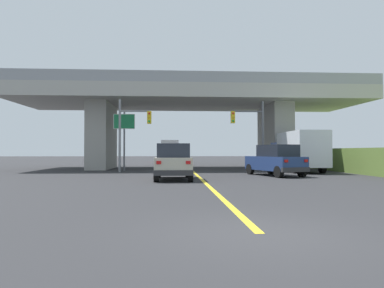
# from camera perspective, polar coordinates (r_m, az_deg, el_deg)

# --- Properties ---
(ground) EXTENTS (160.00, 160.00, 0.00)m
(ground) POSITION_cam_1_polar(r_m,az_deg,el_deg) (32.62, -0.38, -4.00)
(ground) COLOR #2B2B2D
(overpass_bridge) EXTENTS (31.33, 9.99, 8.02)m
(overpass_bridge) POSITION_cam_1_polar(r_m,az_deg,el_deg) (32.83, -0.38, 5.90)
(overpass_bridge) COLOR #A8A59E
(overpass_bridge) RESTS_ON ground
(lane_divider_stripe) EXTENTS (0.20, 23.25, 0.01)m
(lane_divider_stripe) POSITION_cam_1_polar(r_m,az_deg,el_deg) (18.48, 1.96, -6.15)
(lane_divider_stripe) COLOR yellow
(lane_divider_stripe) RESTS_ON ground
(suv_lead) EXTENTS (2.04, 4.31, 2.02)m
(suv_lead) POSITION_cam_1_polar(r_m,az_deg,el_deg) (19.74, -3.08, -2.90)
(suv_lead) COLOR #B7B29E
(suv_lead) RESTS_ON ground
(suv_crossing) EXTENTS (3.17, 4.91, 2.02)m
(suv_crossing) POSITION_cam_1_polar(r_m,az_deg,el_deg) (23.44, 13.48, -2.60)
(suv_crossing) COLOR navy
(suv_crossing) RESTS_ON ground
(box_truck) EXTENTS (2.33, 7.22, 3.09)m
(box_truck) POSITION_cam_1_polar(r_m,az_deg,el_deg) (28.60, 17.01, -1.08)
(box_truck) COLOR navy
(box_truck) RESTS_ON ground
(traffic_signal_nearside) EXTENTS (2.69, 0.36, 5.63)m
(traffic_signal_nearside) POSITION_cam_1_polar(r_m,az_deg,el_deg) (28.50, 9.81, 2.63)
(traffic_signal_nearside) COLOR #56595E
(traffic_signal_nearside) RESTS_ON ground
(traffic_signal_farside) EXTENTS (2.49, 0.36, 5.57)m
(traffic_signal_farside) POSITION_cam_1_polar(r_m,az_deg,el_deg) (27.13, -10.05, 2.65)
(traffic_signal_farside) COLOR slate
(traffic_signal_farside) RESTS_ON ground
(highway_sign) EXTENTS (1.76, 0.17, 4.85)m
(highway_sign) POSITION_cam_1_polar(r_m,az_deg,el_deg) (29.41, -11.01, 2.74)
(highway_sign) COLOR #56595E
(highway_sign) RESTS_ON ground
(semi_truck_distant) EXTENTS (2.33, 7.15, 3.08)m
(semi_truck_distant) POSITION_cam_1_polar(r_m,az_deg,el_deg) (49.01, -3.64, -1.16)
(semi_truck_distant) COLOR red
(semi_truck_distant) RESTS_ON ground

